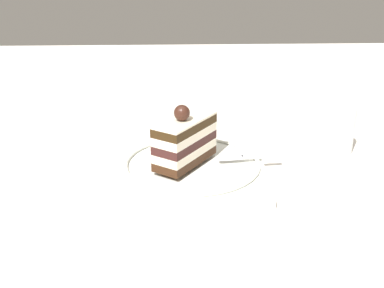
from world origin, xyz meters
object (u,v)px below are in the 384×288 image
at_px(dessert_plate, 192,167).
at_px(fork, 247,157).
at_px(folded_napkin, 286,132).
at_px(drink_glass_near, 334,132).
at_px(cake_slice, 185,140).

distance_m(dessert_plate, fork, 0.09).
height_order(dessert_plate, folded_napkin, dessert_plate).
bearing_deg(folded_napkin, drink_glass_near, -146.69).
bearing_deg(fork, drink_glass_near, -67.45).
relative_size(cake_slice, drink_glass_near, 1.45).
relative_size(dessert_plate, drink_glass_near, 2.82).
bearing_deg(dessert_plate, drink_glass_near, -73.74).
height_order(dessert_plate, drink_glass_near, drink_glass_near).
height_order(drink_glass_near, folded_napkin, drink_glass_near).
xyz_separation_m(dessert_plate, cake_slice, (-0.00, 0.01, 0.05)).
bearing_deg(fork, cake_slice, 95.63).
height_order(dessert_plate, fork, fork).
relative_size(fork, drink_glass_near, 1.21).
height_order(fork, folded_napkin, fork).
height_order(cake_slice, folded_napkin, cake_slice).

